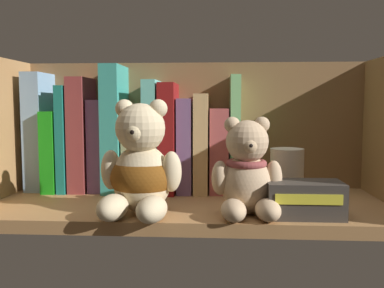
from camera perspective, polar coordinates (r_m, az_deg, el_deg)
shelf_board at (r=73.36cm, az=-0.39°, el=-8.42°), size 65.37×26.64×2.00cm
shelf_back_panel at (r=85.31cm, az=0.25°, el=1.84°), size 67.77×1.20×26.49cm
book_0 at (r=88.78cm, az=-19.24°, el=1.61°), size 3.53×11.14×22.31cm
book_1 at (r=87.83cm, az=-17.16°, el=-0.72°), size 2.60×13.78×15.09cm
book_2 at (r=86.80cm, az=-15.71°, el=0.80°), size 1.61×13.42×19.77cm
book_3 at (r=85.89cm, az=-14.02°, el=1.32°), size 3.18×12.78×21.34cm
book_4 at (r=85.14cm, az=-11.94°, el=-0.07°), size 2.60×11.27×17.19cm
book_5 at (r=84.09cm, az=-9.84°, el=2.07°), size 3.32×14.40×23.54cm
book_6 at (r=83.62cm, az=-7.29°, el=-0.67°), size 3.83×12.69×15.59cm
book_7 at (r=82.82cm, az=-5.03°, el=1.11°), size 2.50×14.50×20.75cm
book_8 at (r=82.44cm, az=-2.94°, el=0.93°), size 2.96×14.77×20.24cm
book_9 at (r=82.27cm, az=-0.76°, el=-0.06°), size 2.71×12.81×17.42cm
book_10 at (r=82.06cm, az=1.31°, el=0.22°), size 2.62×13.12×18.28cm
book_11 at (r=82.12cm, az=3.62°, el=-0.71°), size 3.39×12.02×15.62cm
book_12 at (r=81.91cm, az=5.66°, el=1.38°), size 1.79×11.69×21.67cm
teddy_bear_larger at (r=64.44cm, az=-6.84°, el=-3.36°), size 12.66×13.37×17.16cm
teddy_bear_smaller at (r=63.91cm, az=7.34°, el=-3.91°), size 10.73×10.99×14.59cm
pillar_candle at (r=76.21cm, az=12.47°, el=-3.89°), size 5.74×5.74×8.79cm
small_product_box at (r=65.23cm, az=14.69°, el=-7.09°), size 10.93×6.43×5.20cm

